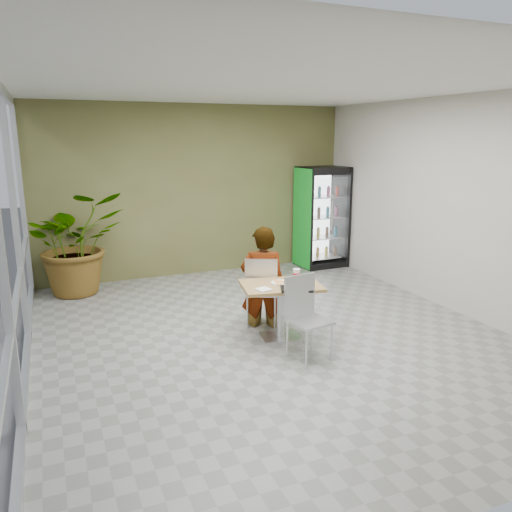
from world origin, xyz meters
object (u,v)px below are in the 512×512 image
object	(u,v)px
chair_far	(261,286)
cafeteria_tray	(297,289)
chair_near	(305,310)
potted_plant	(76,243)
beverage_fridge	(322,217)
soda_cup	(296,275)
seated_woman	(263,287)
dining_table	(281,300)

from	to	relation	value
chair_far	cafeteria_tray	distance (m)	0.83
chair_near	potted_plant	distance (m)	4.41
beverage_fridge	soda_cup	bearing A→B (deg)	-127.18
cafeteria_tray	chair_near	bearing A→B (deg)	-97.60
chair_far	cafeteria_tray	xyz separation A→B (m)	(0.14, -0.80, 0.18)
seated_woman	beverage_fridge	distance (m)	3.60
potted_plant	dining_table	bearing A→B (deg)	-53.58
soda_cup	dining_table	bearing A→B (deg)	-171.41
seated_woman	potted_plant	xyz separation A→B (m)	(-2.30, 2.58, 0.31)
dining_table	seated_woman	xyz separation A→B (m)	(-0.01, 0.56, 0.02)
chair_far	seated_woman	bearing A→B (deg)	-109.39
soda_cup	cafeteria_tray	size ratio (longest dim) A/B	0.43
chair_far	soda_cup	distance (m)	0.61
dining_table	chair_near	xyz separation A→B (m)	(0.04, -0.58, 0.05)
dining_table	soda_cup	size ratio (longest dim) A/B	6.64
beverage_fridge	dining_table	bearing A→B (deg)	-129.71
chair_near	beverage_fridge	xyz separation A→B (m)	(2.38, 3.75, 0.43)
beverage_fridge	potted_plant	bearing A→B (deg)	178.06
soda_cup	potted_plant	size ratio (longest dim) A/B	0.10
soda_cup	beverage_fridge	xyz separation A→B (m)	(2.18, 3.13, 0.18)
dining_table	potted_plant	xyz separation A→B (m)	(-2.32, 3.14, 0.33)
chair_far	seated_woman	size ratio (longest dim) A/B	0.58
chair_far	beverage_fridge	xyz separation A→B (m)	(2.48, 2.66, 0.43)
soda_cup	cafeteria_tray	distance (m)	0.37
chair_far	soda_cup	xyz separation A→B (m)	(0.30, -0.47, 0.25)
chair_far	beverage_fridge	bearing A→B (deg)	-108.24
dining_table	soda_cup	bearing A→B (deg)	8.59
seated_woman	cafeteria_tray	bearing A→B (deg)	121.05
chair_far	beverage_fridge	size ratio (longest dim) A/B	0.49
dining_table	beverage_fridge	size ratio (longest dim) A/B	0.55
dining_table	seated_woman	world-z (taller)	seated_woman
cafeteria_tray	seated_woman	bearing A→B (deg)	96.27
chair_far	potted_plant	bearing A→B (deg)	-24.56
soda_cup	potted_plant	bearing A→B (deg)	129.47
dining_table	potted_plant	world-z (taller)	potted_plant
dining_table	chair_near	size ratio (longest dim) A/B	1.12
beverage_fridge	chair_near	bearing A→B (deg)	-124.79
dining_table	beverage_fridge	world-z (taller)	beverage_fridge
chair_far	seated_woman	xyz separation A→B (m)	(0.04, 0.05, -0.03)
soda_cup	beverage_fridge	size ratio (longest dim) A/B	0.08
seated_woman	soda_cup	xyz separation A→B (m)	(0.25, -0.52, 0.27)
seated_woman	cafeteria_tray	xyz separation A→B (m)	(0.09, -0.84, 0.20)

